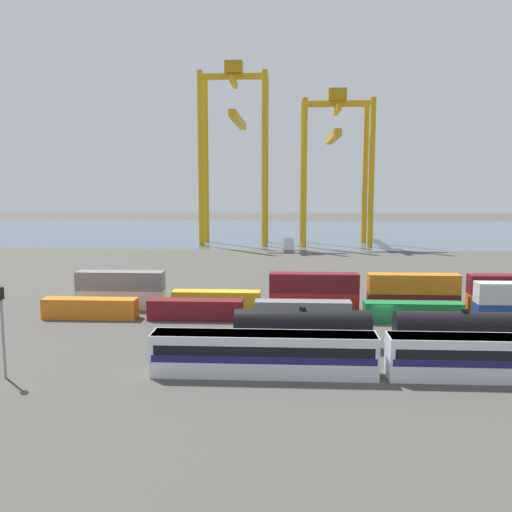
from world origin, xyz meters
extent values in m
plane|color=#4C4944|center=(0.00, 40.00, 0.00)|extent=(420.00, 420.00, 0.00)
cube|color=#475B6B|center=(0.00, 130.24, 0.00)|extent=(400.00, 110.00, 0.01)
cube|color=silver|center=(-13.92, -18.75, 1.95)|extent=(20.40, 3.10, 3.90)
cube|color=navy|center=(-13.92, -18.75, 1.85)|extent=(20.00, 3.14, 0.64)
cube|color=black|center=(-13.92, -18.75, 2.63)|extent=(19.59, 3.13, 0.90)
cube|color=slate|center=(-13.92, -18.75, 3.72)|extent=(20.20, 2.85, 0.36)
cube|color=silver|center=(7.38, -18.75, 1.95)|extent=(20.40, 3.10, 3.90)
cube|color=navy|center=(7.38, -18.75, 1.85)|extent=(20.00, 3.14, 0.64)
cube|color=black|center=(7.38, -18.75, 2.63)|extent=(19.59, 3.13, 0.90)
cube|color=slate|center=(7.38, -18.75, 3.72)|extent=(20.20, 2.85, 0.36)
cube|color=#232326|center=(-10.20, -10.04, 0.55)|extent=(14.39, 2.50, 1.10)
cylinder|color=black|center=(-10.20, -10.04, 2.58)|extent=(14.39, 2.97, 2.97)
cylinder|color=black|center=(-10.20, -10.04, 4.25)|extent=(0.70, 0.70, 0.36)
cube|color=#232326|center=(6.64, -10.04, 0.55)|extent=(14.39, 2.50, 1.10)
cylinder|color=black|center=(6.64, -10.04, 2.58)|extent=(14.39, 2.97, 2.97)
cylinder|color=black|center=(6.64, -10.04, 4.25)|extent=(0.70, 0.70, 0.36)
cylinder|color=gray|center=(-37.05, -20.85, 4.12)|extent=(0.24, 0.24, 8.23)
cube|color=black|center=(-37.05, -20.85, 7.73)|extent=(0.36, 0.60, 1.10)
cube|color=orange|center=(-37.18, 1.30, 1.30)|extent=(12.10, 2.44, 2.60)
cube|color=maroon|center=(-23.49, 1.30, 1.30)|extent=(12.10, 2.44, 2.60)
cube|color=slate|center=(-9.81, 1.30, 1.30)|extent=(12.10, 2.44, 2.60)
cube|color=#197538|center=(3.88, 1.30, 1.30)|extent=(12.10, 2.44, 2.60)
cube|color=silver|center=(-34.90, 7.11, 1.30)|extent=(12.10, 2.44, 2.60)
cube|color=slate|center=(-34.90, 7.11, 3.90)|extent=(12.10, 2.44, 2.60)
cube|color=gold|center=(-21.54, 7.11, 1.30)|extent=(12.10, 2.44, 2.60)
cube|color=#AD211C|center=(-8.18, 7.11, 1.30)|extent=(12.10, 2.44, 2.60)
cube|color=maroon|center=(-8.18, 7.11, 3.90)|extent=(12.10, 2.44, 2.60)
cube|color=maroon|center=(5.18, 7.11, 1.30)|extent=(12.10, 2.44, 2.60)
cube|color=orange|center=(5.18, 7.11, 3.90)|extent=(12.10, 2.44, 2.60)
cylinder|color=gold|center=(-35.34, 83.97, 23.45)|extent=(1.50, 1.50, 46.89)
cylinder|color=gold|center=(-18.04, 83.97, 23.45)|extent=(1.50, 1.50, 46.89)
cylinder|color=gold|center=(-35.34, 93.80, 23.45)|extent=(1.50, 1.50, 46.89)
cylinder|color=gold|center=(-18.04, 93.80, 23.45)|extent=(1.50, 1.50, 46.89)
cube|color=gold|center=(-26.69, 88.89, 46.09)|extent=(18.90, 1.20, 1.60)
cube|color=gold|center=(-26.69, 88.89, 44.49)|extent=(1.20, 11.43, 1.60)
cube|color=gold|center=(-26.69, 102.38, 35.74)|extent=(2.00, 38.57, 2.00)
cube|color=#A77A10|center=(-26.69, 88.89, 48.49)|extent=(4.80, 4.00, 3.20)
cylinder|color=gold|center=(-7.36, 82.91, 19.70)|extent=(1.50, 1.50, 39.39)
cylinder|color=gold|center=(10.49, 82.91, 19.70)|extent=(1.50, 1.50, 39.39)
cylinder|color=gold|center=(-7.36, 94.86, 19.70)|extent=(1.50, 1.50, 39.39)
cylinder|color=gold|center=(10.49, 94.86, 19.70)|extent=(1.50, 1.50, 39.39)
cube|color=gold|center=(1.57, 88.89, 38.59)|extent=(19.45, 1.20, 1.60)
cube|color=gold|center=(1.57, 88.89, 36.99)|extent=(1.20, 13.54, 1.60)
cube|color=gold|center=(1.57, 100.90, 30.61)|extent=(2.00, 34.32, 2.00)
cube|color=#A77A10|center=(1.57, 88.89, 40.99)|extent=(4.80, 4.00, 3.20)
camera|label=1|loc=(-11.94, -67.48, 17.47)|focal=38.98mm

